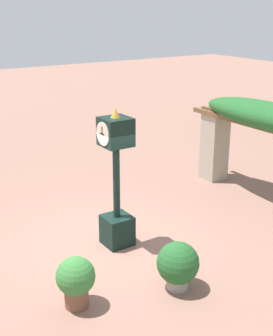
{
  "coord_description": "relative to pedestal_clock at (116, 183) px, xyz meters",
  "views": [
    {
      "loc": [
        7.92,
        -4.44,
        4.94
      ],
      "look_at": [
        0.09,
        0.69,
        1.66
      ],
      "focal_mm": 50.0,
      "sensor_mm": 36.0,
      "label": 1
    }
  ],
  "objects": [
    {
      "name": "pedestal_clock",
      "position": [
        0.0,
        0.0,
        0.0
      ],
      "size": [
        0.58,
        0.63,
        3.01
      ],
      "color": "black",
      "rests_on": "ground"
    },
    {
      "name": "ground_plane",
      "position": [
        -0.09,
        -0.19,
        -1.41
      ],
      "size": [
        60.0,
        60.0,
        0.0
      ],
      "primitive_type": "plane",
      "color": "#8E6656"
    },
    {
      "name": "potted_plant_near_left",
      "position": [
        2.05,
        0.05,
        -0.92
      ],
      "size": [
        0.78,
        0.78,
        0.91
      ],
      "color": "gray",
      "rests_on": "ground"
    },
    {
      "name": "pergola",
      "position": [
        -0.09,
        4.52,
        0.48
      ],
      "size": [
        4.9,
        1.21,
        2.62
      ],
      "color": "#A89E89",
      "rests_on": "ground"
    },
    {
      "name": "potted_plant_near_right",
      "position": [
        1.52,
        -1.73,
        -0.89
      ],
      "size": [
        0.68,
        0.68,
        0.93
      ],
      "color": "brown",
      "rests_on": "ground"
    }
  ]
}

